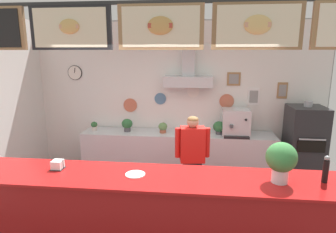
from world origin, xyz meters
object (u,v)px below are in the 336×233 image
at_px(pepper_grinder, 326,169).
at_px(shop_worker, 192,161).
at_px(basil_vase, 281,160).
at_px(potted_thyme, 163,127).
at_px(potted_basil, 94,126).
at_px(potted_oregano, 127,124).
at_px(espresso_machine, 236,122).
at_px(pizza_oven, 304,147).
at_px(potted_sage, 219,127).
at_px(napkin_holder, 58,165).
at_px(condiment_plate, 135,174).

bearing_deg(pepper_grinder, shop_worker, 140.06).
bearing_deg(basil_vase, pepper_grinder, 6.18).
xyz_separation_m(potted_thyme, potted_basil, (-1.37, -0.01, -0.00)).
relative_size(potted_thyme, potted_oregano, 0.79).
distance_m(espresso_machine, potted_thyme, 1.38).
bearing_deg(espresso_machine, potted_oregano, 179.59).
distance_m(potted_basil, potted_oregano, 0.66).
relative_size(espresso_machine, potted_thyme, 2.50).
distance_m(pizza_oven, potted_sage, 1.55).
xyz_separation_m(shop_worker, potted_oregano, (-1.31, 1.23, 0.23)).
distance_m(shop_worker, potted_thyme, 1.37).
bearing_deg(espresso_machine, potted_basil, -179.77).
height_order(shop_worker, potted_thyme, shop_worker).
xyz_separation_m(pizza_oven, napkin_holder, (-3.51, -2.22, 0.39)).
distance_m(shop_worker, napkin_holder, 1.94).
height_order(potted_thyme, pepper_grinder, pepper_grinder).
height_order(pizza_oven, espresso_machine, pizza_oven).
xyz_separation_m(napkin_holder, condiment_plate, (0.93, -0.07, -0.04)).
xyz_separation_m(potted_thyme, condiment_plate, (-0.00, -2.42, 0.10)).
distance_m(espresso_machine, potted_oregano, 2.08).
height_order(shop_worker, pepper_grinder, shop_worker).
distance_m(potted_thyme, potted_basil, 1.37).
bearing_deg(shop_worker, potted_sage, -118.80).
distance_m(potted_oregano, pepper_grinder, 3.63).
distance_m(potted_thyme, potted_oregano, 0.71).
height_order(potted_basil, napkin_holder, napkin_holder).
relative_size(shop_worker, potted_basil, 8.11).
bearing_deg(potted_thyme, potted_basil, -179.51).
height_order(potted_thyme, potted_oregano, potted_oregano).
height_order(potted_oregano, pepper_grinder, pepper_grinder).
height_order(potted_sage, pepper_grinder, pepper_grinder).
bearing_deg(potted_thyme, basil_vase, -57.78).
bearing_deg(potted_oregano, pizza_oven, -2.75).
distance_m(espresso_machine, potted_sage, 0.32).
bearing_deg(shop_worker, pepper_grinder, 132.22).
height_order(espresso_machine, pepper_grinder, espresso_machine).
bearing_deg(potted_thyme, napkin_holder, -111.53).
distance_m(shop_worker, basil_vase, 1.63).
xyz_separation_m(potted_thyme, basil_vase, (1.54, -2.44, 0.34)).
bearing_deg(pizza_oven, potted_basil, 178.08).
bearing_deg(potted_basil, basil_vase, -39.91).
bearing_deg(potted_basil, condiment_plate, -60.48).
distance_m(potted_sage, potted_oregano, 1.78).
bearing_deg(potted_basil, potted_sage, 0.55).
bearing_deg(potted_oregano, condiment_plate, -73.85).
distance_m(pizza_oven, espresso_machine, 1.28).
bearing_deg(shop_worker, potted_thyme, -71.50).
relative_size(shop_worker, condiment_plate, 6.83).
bearing_deg(basil_vase, condiment_plate, 179.42).
bearing_deg(pepper_grinder, potted_basil, 144.81).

